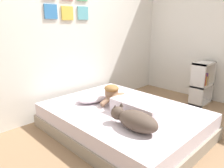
{
  "coord_description": "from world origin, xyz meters",
  "views": [
    {
      "loc": [
        -1.88,
        -1.51,
        1.41
      ],
      "look_at": [
        0.15,
        0.55,
        0.58
      ],
      "focal_mm": 34.54,
      "sensor_mm": 36.0,
      "label": 1
    }
  ],
  "objects_px": {
    "bed": "(123,120)",
    "dog": "(135,120)",
    "person_lying": "(132,103)",
    "coffee_cup": "(111,97)",
    "pillow": "(94,97)",
    "cell_phone": "(138,106)",
    "bookshelf": "(202,83)"
  },
  "relations": [
    {
      "from": "bed",
      "to": "dog",
      "type": "relative_size",
      "value": 3.51
    },
    {
      "from": "person_lying",
      "to": "coffee_cup",
      "type": "relative_size",
      "value": 7.36
    },
    {
      "from": "pillow",
      "to": "cell_phone",
      "type": "height_order",
      "value": "pillow"
    },
    {
      "from": "bed",
      "to": "person_lying",
      "type": "bearing_deg",
      "value": -81.99
    },
    {
      "from": "cell_phone",
      "to": "pillow",
      "type": "bearing_deg",
      "value": 117.51
    },
    {
      "from": "coffee_cup",
      "to": "bookshelf",
      "type": "relative_size",
      "value": 0.17
    },
    {
      "from": "dog",
      "to": "coffee_cup",
      "type": "distance_m",
      "value": 0.94
    },
    {
      "from": "coffee_cup",
      "to": "bed",
      "type": "bearing_deg",
      "value": -109.28
    },
    {
      "from": "dog",
      "to": "bookshelf",
      "type": "height_order",
      "value": "bookshelf"
    },
    {
      "from": "bed",
      "to": "bookshelf",
      "type": "distance_m",
      "value": 1.8
    },
    {
      "from": "coffee_cup",
      "to": "cell_phone",
      "type": "height_order",
      "value": "coffee_cup"
    },
    {
      "from": "pillow",
      "to": "person_lying",
      "type": "height_order",
      "value": "person_lying"
    },
    {
      "from": "person_lying",
      "to": "cell_phone",
      "type": "height_order",
      "value": "person_lying"
    },
    {
      "from": "person_lying",
      "to": "bookshelf",
      "type": "relative_size",
      "value": 1.23
    },
    {
      "from": "pillow",
      "to": "dog",
      "type": "xyz_separation_m",
      "value": [
        -0.24,
        -0.96,
        0.05
      ]
    },
    {
      "from": "person_lying",
      "to": "cell_phone",
      "type": "xyz_separation_m",
      "value": [
        0.2,
        0.05,
        -0.1
      ]
    },
    {
      "from": "cell_phone",
      "to": "bookshelf",
      "type": "distance_m",
      "value": 1.56
    },
    {
      "from": "bed",
      "to": "dog",
      "type": "height_order",
      "value": "dog"
    },
    {
      "from": "bed",
      "to": "pillow",
      "type": "distance_m",
      "value": 0.54
    },
    {
      "from": "dog",
      "to": "coffee_cup",
      "type": "bearing_deg",
      "value": 61.54
    },
    {
      "from": "bed",
      "to": "person_lying",
      "type": "relative_size",
      "value": 2.19
    },
    {
      "from": "bookshelf",
      "to": "cell_phone",
      "type": "bearing_deg",
      "value": 173.27
    },
    {
      "from": "bed",
      "to": "person_lying",
      "type": "height_order",
      "value": "person_lying"
    },
    {
      "from": "person_lying",
      "to": "dog",
      "type": "distance_m",
      "value": 0.48
    },
    {
      "from": "person_lying",
      "to": "bookshelf",
      "type": "xyz_separation_m",
      "value": [
        1.75,
        -0.13,
        -0.05
      ]
    },
    {
      "from": "person_lying",
      "to": "coffee_cup",
      "type": "bearing_deg",
      "value": 77.74
    },
    {
      "from": "pillow",
      "to": "coffee_cup",
      "type": "distance_m",
      "value": 0.24
    },
    {
      "from": "pillow",
      "to": "dog",
      "type": "distance_m",
      "value": 0.99
    },
    {
      "from": "person_lying",
      "to": "cell_phone",
      "type": "distance_m",
      "value": 0.23
    },
    {
      "from": "bed",
      "to": "pillow",
      "type": "height_order",
      "value": "pillow"
    },
    {
      "from": "pillow",
      "to": "bookshelf",
      "type": "bearing_deg",
      "value": -22.14
    },
    {
      "from": "coffee_cup",
      "to": "cell_phone",
      "type": "distance_m",
      "value": 0.45
    }
  ]
}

